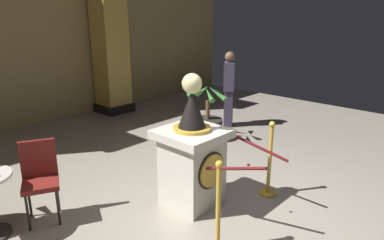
# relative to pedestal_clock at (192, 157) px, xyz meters

# --- Properties ---
(ground_plane) EXTENTS (12.67, 12.67, 0.00)m
(ground_plane) POSITION_rel_pedestal_clock_xyz_m (-0.06, -0.40, -0.65)
(ground_plane) COLOR #9E9384
(back_wall) EXTENTS (12.67, 0.16, 4.08)m
(back_wall) POSITION_rel_pedestal_clock_xyz_m (-0.06, 4.99, 1.39)
(back_wall) COLOR tan
(back_wall) RESTS_ON ground_plane
(pedestal_clock) EXTENTS (0.78, 0.78, 1.70)m
(pedestal_clock) POSITION_rel_pedestal_clock_xyz_m (0.00, 0.00, 0.00)
(pedestal_clock) COLOR beige
(pedestal_clock) RESTS_ON ground_plane
(stanchion_near) EXTENTS (0.24, 0.24, 1.01)m
(stanchion_near) POSITION_rel_pedestal_clock_xyz_m (-0.51, -0.83, -0.30)
(stanchion_near) COLOR gold
(stanchion_near) RESTS_ON ground_plane
(stanchion_far) EXTENTS (0.24, 0.24, 1.04)m
(stanchion_far) POSITION_rel_pedestal_clock_xyz_m (0.87, -0.60, -0.28)
(stanchion_far) COLOR gold
(stanchion_far) RESTS_ON ground_plane
(velvet_rope) EXTENTS (0.85, 0.82, 0.22)m
(velvet_rope) POSITION_rel_pedestal_clock_xyz_m (0.18, -0.71, 0.14)
(velvet_rope) COLOR #591419
(column_right) EXTENTS (0.79, 0.79, 3.92)m
(column_right) POSITION_rel_pedestal_clock_xyz_m (1.94, 4.50, 1.30)
(column_right) COLOR black
(column_right) RESTS_ON ground_plane
(potted_palm_right) EXTENTS (0.70, 0.78, 1.10)m
(potted_palm_right) POSITION_rel_pedestal_clock_xyz_m (1.99, 1.44, -0.35)
(potted_palm_right) COLOR #2D2823
(potted_palm_right) RESTS_ON ground_plane
(bystander_guest) EXTENTS (0.42, 0.38, 1.61)m
(bystander_guest) POSITION_rel_pedestal_clock_xyz_m (2.95, 1.67, 0.21)
(bystander_guest) COLOR #383347
(bystander_guest) RESTS_ON ground_plane
(cafe_chair_red) EXTENTS (0.53, 0.53, 0.96)m
(cafe_chair_red) POSITION_rel_pedestal_clock_xyz_m (-1.46, 1.08, -0.07)
(cafe_chair_red) COLOR black
(cafe_chair_red) RESTS_ON ground_plane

